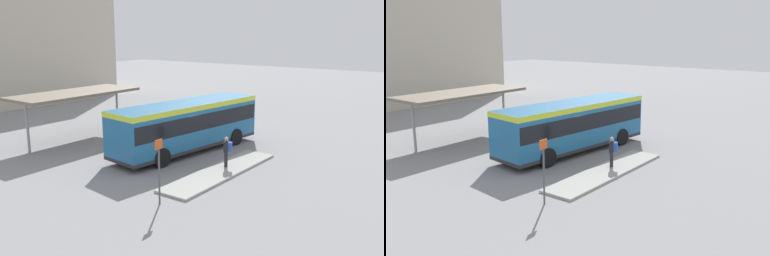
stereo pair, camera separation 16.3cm
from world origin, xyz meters
TOP-DOWN VIEW (x-y plane):
  - ground_plane at (0.00, 0.00)m, footprint 120.00×120.00m
  - curb_island at (-2.12, -3.84)m, footprint 8.34×1.80m
  - city_bus at (0.01, -0.00)m, footprint 10.45×3.79m
  - pedestrian_waiting at (-1.41, -3.72)m, footprint 0.47×0.50m
  - bicycle_red at (7.32, 4.05)m, footprint 0.48×1.55m
  - bicycle_yellow at (7.60, 4.76)m, footprint 0.48×1.75m
  - bicycle_black at (7.49, 5.47)m, footprint 0.48×1.80m
  - station_shelter at (-2.28, 7.36)m, footprint 8.46×3.39m
  - potted_planter_near_shelter at (1.06, 4.45)m, footprint 1.03×1.03m
  - platform_sign at (-7.10, -3.99)m, footprint 0.44×0.08m

SIDE VIEW (x-z plane):
  - ground_plane at x=0.00m, z-range 0.00..0.00m
  - curb_island at x=-2.12m, z-range 0.00..0.12m
  - bicycle_red at x=7.32m, z-range 0.00..0.68m
  - bicycle_yellow at x=7.60m, z-range 0.00..0.76m
  - bicycle_black at x=7.49m, z-range 0.00..0.78m
  - potted_planter_near_shelter at x=1.06m, z-range 0.02..1.50m
  - pedestrian_waiting at x=-1.41m, z-range 0.24..1.85m
  - platform_sign at x=-7.10m, z-range 0.16..2.96m
  - city_bus at x=0.01m, z-range 0.26..3.25m
  - station_shelter at x=-2.28m, z-range 1.48..4.72m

